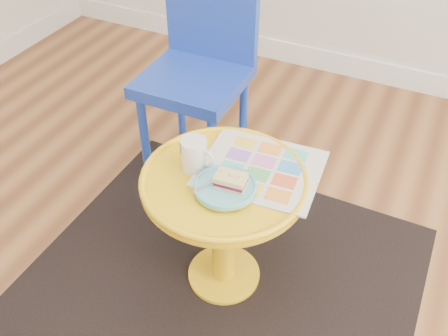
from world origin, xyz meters
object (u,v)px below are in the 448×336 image
at_px(mug, 195,154).
at_px(plate, 225,187).
at_px(side_table, 224,210).
at_px(newspaper, 261,169).
at_px(chair, 201,60).

height_order(mug, plate, mug).
bearing_deg(mug, side_table, 4.42).
bearing_deg(side_table, newspaper, 45.62).
xyz_separation_m(side_table, plate, (0.03, -0.05, 0.15)).
relative_size(mug, plate, 0.63).
xyz_separation_m(chair, plate, (0.40, -0.61, -0.01)).
distance_m(chair, mug, 0.61).
bearing_deg(chair, mug, -64.64).
height_order(chair, plate, chair).
distance_m(newspaper, plate, 0.15).
bearing_deg(mug, newspaper, 30.83).
distance_m(side_table, chair, 0.68).
distance_m(side_table, newspaper, 0.18).
relative_size(newspaper, plate, 1.99).
relative_size(chair, mug, 7.67).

